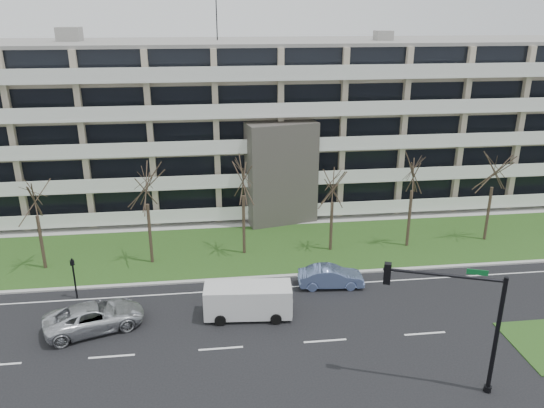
{
  "coord_description": "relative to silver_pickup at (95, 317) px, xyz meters",
  "views": [
    {
      "loc": [
        -6.2,
        -25.35,
        17.98
      ],
      "look_at": [
        -1.86,
        10.0,
        4.85
      ],
      "focal_mm": 35.0,
      "sensor_mm": 36.0,
      "label": 1
    }
  ],
  "objects": [
    {
      "name": "ground",
      "position": [
        13.36,
        -2.93,
        -0.8
      ],
      "size": [
        160.0,
        160.0,
        0.0
      ],
      "primitive_type": "plane",
      "color": "black",
      "rests_on": "ground"
    },
    {
      "name": "curb",
      "position": [
        13.36,
        5.07,
        -0.74
      ],
      "size": [
        90.0,
        0.35,
        0.12
      ],
      "primitive_type": "cube",
      "color": "#B2B2AD",
      "rests_on": "ground"
    },
    {
      "name": "tree_2",
      "position": [
        2.57,
        8.53,
        5.73
      ],
      "size": [
        4.2,
        4.2,
        8.4
      ],
      "color": "#382B21",
      "rests_on": "ground"
    },
    {
      "name": "tree_1",
      "position": [
        -5.17,
        8.54,
        4.98
      ],
      "size": [
        3.72,
        3.72,
        7.44
      ],
      "color": "#382B21",
      "rests_on": "ground"
    },
    {
      "name": "blue_sedan",
      "position": [
        15.11,
        3.33,
        -0.07
      ],
      "size": [
        4.56,
        1.88,
        1.47
      ],
      "primitive_type": "imported",
      "rotation": [
        0.0,
        0.0,
        1.5
      ],
      "color": "#758ECB",
      "rests_on": "ground"
    },
    {
      "name": "silver_pickup",
      "position": [
        0.0,
        0.0,
        0.0
      ],
      "size": [
        6.3,
        4.32,
        1.6
      ],
      "primitive_type": "imported",
      "rotation": [
        0.0,
        0.0,
        1.89
      ],
      "color": "silver",
      "rests_on": "ground"
    },
    {
      "name": "pedestrian_signal",
      "position": [
        -1.91,
        3.81,
        1.04
      ],
      "size": [
        0.32,
        0.28,
        2.89
      ],
      "rotation": [
        0.0,
        0.0,
        0.29
      ],
      "color": "black",
      "rests_on": "ground"
    },
    {
      "name": "traffic_signal",
      "position": [
        18.73,
        -7.48,
        3.51
      ],
      "size": [
        5.44,
        2.25,
        6.65
      ],
      "rotation": [
        0.0,
        0.0,
        -0.35
      ],
      "color": "black",
      "rests_on": "ground"
    },
    {
      "name": "tree_3",
      "position": [
        9.59,
        9.29,
        5.86
      ],
      "size": [
        4.28,
        4.28,
        8.56
      ],
      "color": "#382B21",
      "rests_on": "ground"
    },
    {
      "name": "apartment_building",
      "position": [
        13.35,
        22.39,
        6.82
      ],
      "size": [
        60.5,
        15.1,
        18.75
      ],
      "color": "#B7AB8E",
      "rests_on": "ground"
    },
    {
      "name": "tree_5",
      "position": [
        22.71,
        9.08,
        5.74
      ],
      "size": [
        4.2,
        4.2,
        8.41
      ],
      "color": "#382B21",
      "rests_on": "ground"
    },
    {
      "name": "sidewalk",
      "position": [
        13.36,
        15.57,
        -0.76
      ],
      "size": [
        90.0,
        2.0,
        0.08
      ],
      "primitive_type": "cube",
      "color": "#B2B2AD",
      "rests_on": "ground"
    },
    {
      "name": "tree_4",
      "position": [
        16.41,
        9.07,
        4.8
      ],
      "size": [
        3.6,
        3.6,
        7.2
      ],
      "color": "#382B21",
      "rests_on": "ground"
    },
    {
      "name": "grass_verge",
      "position": [
        13.36,
        10.07,
        -0.77
      ],
      "size": [
        90.0,
        10.0,
        0.06
      ],
      "primitive_type": "cube",
      "color": "#2C4918",
      "rests_on": "ground"
    },
    {
      "name": "lane_edge_line",
      "position": [
        13.36,
        3.57,
        -0.79
      ],
      "size": [
        90.0,
        0.12,
        0.01
      ],
      "primitive_type": "cube",
      "color": "white",
      "rests_on": "ground"
    },
    {
      "name": "white_van",
      "position": [
        9.24,
        0.27,
        0.45
      ],
      "size": [
        5.51,
        2.54,
        2.08
      ],
      "rotation": [
        0.0,
        0.0,
        -0.08
      ],
      "color": "silver",
      "rests_on": "ground"
    },
    {
      "name": "tree_6",
      "position": [
        29.54,
        9.48,
        5.57
      ],
      "size": [
        4.09,
        4.09,
        8.19
      ],
      "color": "#382B21",
      "rests_on": "ground"
    }
  ]
}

